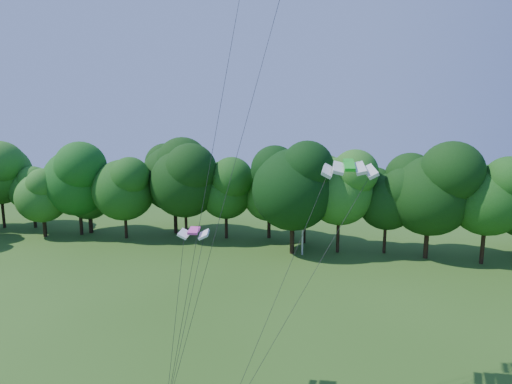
# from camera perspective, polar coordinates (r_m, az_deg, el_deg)

# --- Properties ---
(utility_pole) EXTENTS (1.63, 0.60, 8.42)m
(utility_pole) POSITION_cam_1_polar(r_m,az_deg,el_deg) (45.78, 6.71, -3.74)
(utility_pole) COLOR beige
(utility_pole) RESTS_ON ground
(kite_green) EXTENTS (2.73, 1.40, 0.57)m
(kite_green) POSITION_cam_1_polar(r_m,az_deg,el_deg) (20.54, 13.16, 3.78)
(kite_green) COLOR green
(kite_green) RESTS_ON ground
(kite_pink) EXTENTS (1.62, 0.90, 0.27)m
(kite_pink) POSITION_cam_1_polar(r_m,az_deg,el_deg) (20.70, -8.87, -5.47)
(kite_pink) COLOR #F343B3
(kite_pink) RESTS_ON ground
(tree_back_west) EXTENTS (9.92, 9.92, 14.43)m
(tree_back_west) POSITION_cam_1_polar(r_m,az_deg,el_deg) (58.62, -24.17, 2.97)
(tree_back_west) COLOR black
(tree_back_west) RESTS_ON ground
(tree_back_center) EXTENTS (10.28, 10.28, 14.95)m
(tree_back_center) POSITION_cam_1_polar(r_m,az_deg,el_deg) (45.37, 5.31, 2.59)
(tree_back_center) COLOR black
(tree_back_center) RESTS_ON ground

